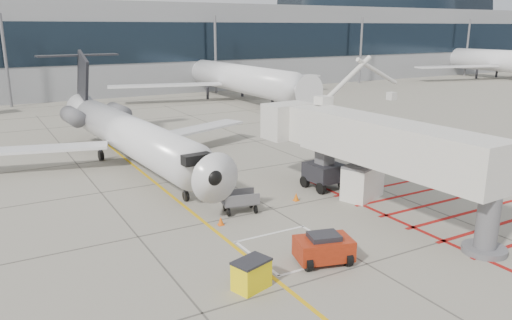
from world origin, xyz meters
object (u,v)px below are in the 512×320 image
jet_bridge (391,154)px  spill_bin (251,274)px  regional_jet (140,119)px  pushback_tug (324,247)px

jet_bridge → spill_bin: jet_bridge is taller
spill_bin → jet_bridge: bearing=0.9°
regional_jet → spill_bin: regional_jet is taller
pushback_tug → spill_bin: 3.96m
regional_jet → spill_bin: (-1.22, -18.28, -3.38)m
regional_jet → jet_bridge: 17.62m
regional_jet → pushback_tug: regional_jet is taller
pushback_tug → spill_bin: bearing=-158.4°
pushback_tug → regional_jet: bearing=114.0°
jet_bridge → spill_bin: 11.70m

